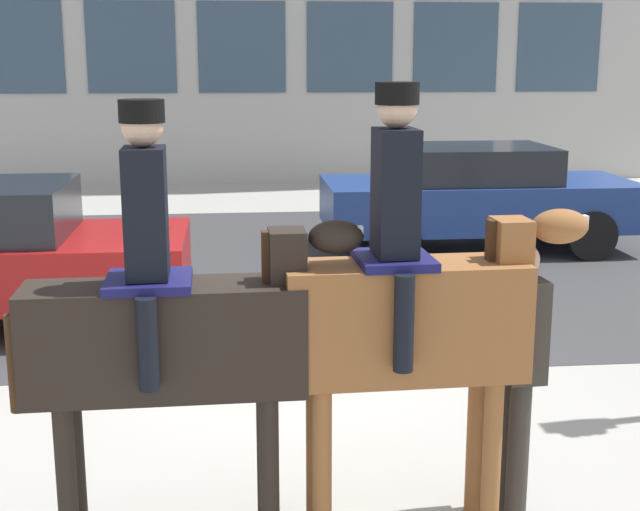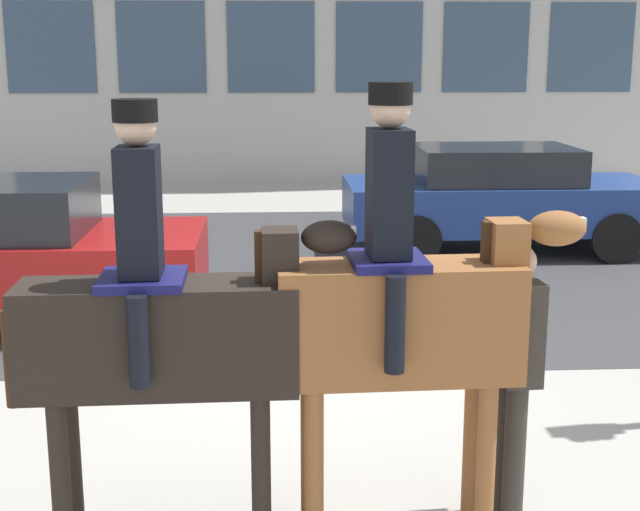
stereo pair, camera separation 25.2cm
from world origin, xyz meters
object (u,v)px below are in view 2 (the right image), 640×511
object	(u,v)px
mounted_horse_companion	(404,310)
mounted_horse_lead	(164,325)
pedestrian_bystander	(512,362)
street_car_far_lane	(499,196)

from	to	relation	value
mounted_horse_companion	mounted_horse_lead	bearing A→B (deg)	179.93
mounted_horse_companion	pedestrian_bystander	world-z (taller)	mounted_horse_companion
mounted_horse_lead	street_car_far_lane	xyz separation A→B (m)	(3.89, 7.77, -0.51)
mounted_horse_lead	street_car_far_lane	distance (m)	8.70
mounted_horse_lead	pedestrian_bystander	size ratio (longest dim) A/B	1.48
mounted_horse_companion	pedestrian_bystander	xyz separation A→B (m)	(0.66, 0.09, -0.35)
pedestrian_bystander	street_car_far_lane	world-z (taller)	pedestrian_bystander
mounted_horse_lead	mounted_horse_companion	size ratio (longest dim) A/B	0.97
mounted_horse_companion	street_car_far_lane	bearing A→B (deg)	69.84
mounted_horse_companion	pedestrian_bystander	bearing A→B (deg)	5.82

